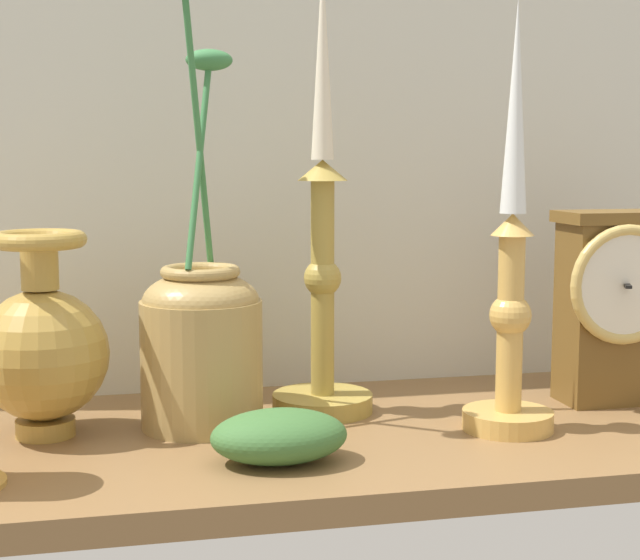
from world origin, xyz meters
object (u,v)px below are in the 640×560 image
Objects in this scene: candlestick_tall_left at (511,290)px; brass_vase_jar at (201,336)px; candlestick_tall_center at (323,274)px; mantel_clock at (610,303)px; brass_vase_bulbous at (43,348)px.

brass_vase_jar is (-27.55, 7.32, -4.46)cm from candlestick_tall_left.
candlestick_tall_left is 18.34cm from candlestick_tall_center.
brass_vase_jar is at bearing 165.11° from candlestick_tall_left.
brass_vase_jar is (-12.16, -2.63, -5.13)cm from candlestick_tall_center.
brass_vase_jar is at bearing 179.49° from mantel_clock.
candlestick_tall_center reaches higher than brass_vase_bulbous.
brass_vase_bulbous is (-26.41, -2.76, -5.60)cm from candlestick_tall_center.
candlestick_tall_left reaches higher than mantel_clock.
mantel_clock is 15.79cm from candlestick_tall_left.
mantel_clock is at bearing -0.25° from brass_vase_bulbous.
candlestick_tall_left is (-13.92, -6.96, 2.70)cm from mantel_clock.
candlestick_tall_center is at bearing 12.20° from brass_vase_jar.
mantel_clock is at bearing 26.56° from candlestick_tall_left.
candlestick_tall_center is 13.46cm from brass_vase_jar.
brass_vase_jar reaches higher than brass_vase_bulbous.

